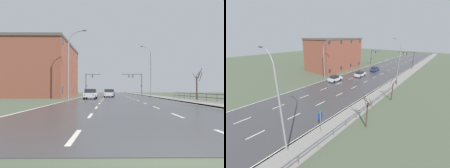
% 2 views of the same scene
% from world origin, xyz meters
% --- Properties ---
extents(ground_plane, '(160.00, 160.00, 0.12)m').
position_xyz_m(ground_plane, '(0.00, 48.00, -0.06)').
color(ground_plane, '#4C5642').
extents(road_asphalt_strip, '(14.00, 120.00, 0.03)m').
position_xyz_m(road_asphalt_strip, '(0.00, 60.00, 0.01)').
color(road_asphalt_strip, '#3D3D3F').
rests_on(road_asphalt_strip, ground).
extents(sidewalk_right, '(3.00, 120.00, 0.12)m').
position_xyz_m(sidewalk_right, '(8.43, 60.00, 0.06)').
color(sidewalk_right, gray).
rests_on(sidewalk_right, ground).
extents(guardrail, '(0.07, 30.16, 1.00)m').
position_xyz_m(guardrail, '(9.85, 18.32, 0.70)').
color(guardrail, '#515459').
rests_on(guardrail, ground).
extents(street_lamp_midground, '(2.34, 0.24, 10.91)m').
position_xyz_m(street_lamp_midground, '(7.46, 42.84, 5.36)').
color(street_lamp_midground, slate).
rests_on(street_lamp_midground, ground).
extents(street_lamp_left_bank, '(2.84, 0.24, 10.60)m').
position_xyz_m(street_lamp_left_bank, '(-7.40, 29.09, 5.15)').
color(street_lamp_left_bank, slate).
rests_on(street_lamp_left_bank, ground).
extents(traffic_signal_right, '(5.73, 0.36, 6.18)m').
position_xyz_m(traffic_signal_right, '(6.48, 58.65, 4.28)').
color(traffic_signal_right, '#38383A').
rests_on(traffic_signal_right, ground).
extents(traffic_signal_left, '(4.10, 0.36, 6.04)m').
position_xyz_m(traffic_signal_left, '(-7.22, 57.07, 3.90)').
color(traffic_signal_left, '#38383A').
rests_on(traffic_signal_left, ground).
extents(car_near_right, '(1.88, 4.12, 1.57)m').
position_xyz_m(car_near_right, '(-1.50, 37.94, 0.80)').
color(car_near_right, '#B7B7BC').
rests_on(car_near_right, ground).
extents(car_far_left, '(2.01, 4.19, 1.57)m').
position_xyz_m(car_far_left, '(-1.17, 46.95, 0.80)').
color(car_far_left, navy).
rests_on(car_far_left, ground).
extents(car_distant, '(1.95, 4.16, 1.57)m').
position_xyz_m(car_distant, '(-4.24, 29.67, 0.80)').
color(car_distant, '#B7B7BC').
rests_on(car_distant, ground).
extents(brick_building, '(11.05, 19.46, 10.87)m').
position_xyz_m(brick_building, '(-14.69, 41.38, 5.45)').
color(brick_building, brown).
rests_on(brick_building, ground).
extents(bare_tree_mid, '(1.06, 1.27, 4.58)m').
position_xyz_m(bare_tree_mid, '(11.56, 27.79, 2.04)').
color(bare_tree_mid, '#423328').
rests_on(bare_tree_mid, ground).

